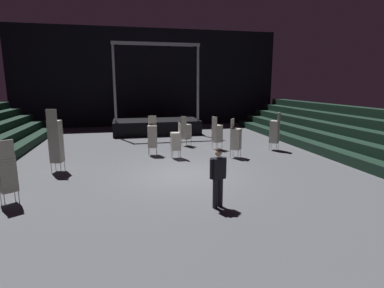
% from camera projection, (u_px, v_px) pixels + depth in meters
% --- Properties ---
extents(ground_plane, '(22.00, 30.00, 0.10)m').
position_uv_depth(ground_plane, '(184.00, 176.00, 12.03)').
color(ground_plane, '#515459').
extents(arena_end_wall, '(22.00, 0.30, 8.00)m').
position_uv_depth(arena_end_wall, '(150.00, 78.00, 25.62)').
color(arena_end_wall, black).
rests_on(arena_end_wall, ground_plane).
extents(bleacher_bank_right, '(3.75, 24.00, 2.25)m').
position_uv_depth(bleacher_bank_right, '(366.00, 135.00, 14.67)').
color(bleacher_bank_right, black).
rests_on(bleacher_bank_right, ground_plane).
extents(stage_riser, '(6.04, 3.55, 6.16)m').
position_uv_depth(stage_riser, '(156.00, 125.00, 22.20)').
color(stage_riser, black).
rests_on(stage_riser, ground_plane).
extents(man_with_tie, '(0.57, 0.35, 1.76)m').
position_uv_depth(man_with_tie, '(218.00, 174.00, 8.68)').
color(man_with_tie, black).
rests_on(man_with_tie, ground_plane).
extents(chair_stack_front_left, '(0.50, 0.50, 1.96)m').
position_uv_depth(chair_stack_front_left, '(152.00, 136.00, 15.15)').
color(chair_stack_front_left, '#B2B5BA').
rests_on(chair_stack_front_left, ground_plane).
extents(chair_stack_front_right, '(0.52, 0.52, 2.56)m').
position_uv_depth(chair_stack_front_right, '(56.00, 141.00, 12.21)').
color(chair_stack_front_right, '#B2B5BA').
rests_on(chair_stack_front_right, ground_plane).
extents(chair_stack_mid_left, '(0.61, 0.61, 1.71)m').
position_uv_depth(chair_stack_mid_left, '(186.00, 131.00, 17.50)').
color(chair_stack_mid_left, '#B2B5BA').
rests_on(chair_stack_mid_left, ground_plane).
extents(chair_stack_mid_right, '(0.45, 0.45, 1.71)m').
position_uv_depth(chair_stack_mid_right, '(176.00, 141.00, 14.57)').
color(chair_stack_mid_right, '#B2B5BA').
rests_on(chair_stack_mid_right, ground_plane).
extents(chair_stack_mid_centre, '(0.61, 0.61, 1.96)m').
position_uv_depth(chair_stack_mid_centre, '(7.00, 172.00, 8.91)').
color(chair_stack_mid_centre, '#B2B5BA').
rests_on(chair_stack_mid_centre, ground_plane).
extents(chair_stack_rear_left, '(0.56, 0.56, 1.79)m').
position_uv_depth(chair_stack_rear_left, '(217.00, 133.00, 16.55)').
color(chair_stack_rear_left, '#B2B5BA').
rests_on(chair_stack_rear_left, ground_plane).
extents(chair_stack_rear_right, '(0.62, 0.62, 2.05)m').
position_uv_depth(chair_stack_rear_right, '(275.00, 131.00, 16.31)').
color(chair_stack_rear_right, '#B2B5BA').
rests_on(chair_stack_rear_right, ground_plane).
extents(chair_stack_rear_centre, '(0.62, 0.62, 1.88)m').
position_uv_depth(chair_stack_rear_centre, '(236.00, 138.00, 14.68)').
color(chair_stack_rear_centre, '#B2B5BA').
rests_on(chair_stack_rear_centre, ground_plane).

